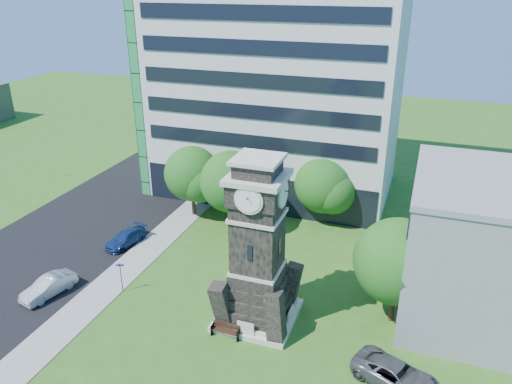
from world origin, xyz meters
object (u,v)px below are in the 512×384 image
at_px(street_sign, 121,274).
at_px(clock_tower, 258,254).
at_px(car_street_north, 126,238).
at_px(car_east_lot, 397,376).
at_px(park_bench, 226,330).
at_px(car_street_mid, 49,286).

bearing_deg(street_sign, clock_tower, -16.49).
bearing_deg(clock_tower, car_street_north, 158.03).
height_order(car_street_north, car_east_lot, car_east_lot).
xyz_separation_m(car_east_lot, street_sign, (-20.96, 2.86, 0.84)).
distance_m(car_street_north, park_bench, 16.08).
distance_m(clock_tower, car_east_lot, 11.47).
bearing_deg(street_sign, car_street_north, 102.14).
xyz_separation_m(car_east_lot, park_bench, (-11.36, 0.68, -0.20)).
relative_size(clock_tower, park_bench, 6.07).
xyz_separation_m(clock_tower, car_east_lot, (9.99, -3.35, -4.53)).
xyz_separation_m(park_bench, street_sign, (-9.61, 2.18, 1.04)).
bearing_deg(park_bench, car_street_north, 148.84).
xyz_separation_m(clock_tower, car_street_mid, (-16.06, -2.71, -4.56)).
distance_m(car_street_mid, street_sign, 5.63).
bearing_deg(street_sign, car_east_lot, -26.80).
relative_size(clock_tower, car_east_lot, 2.26).
distance_m(car_east_lot, street_sign, 21.18).
distance_m(park_bench, street_sign, 9.90).
relative_size(car_east_lot, park_bench, 2.68).
height_order(car_street_mid, car_street_north, car_street_mid).
xyz_separation_m(car_street_north, park_bench, (13.54, -8.68, -0.08)).
distance_m(car_street_mid, car_east_lot, 26.07).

